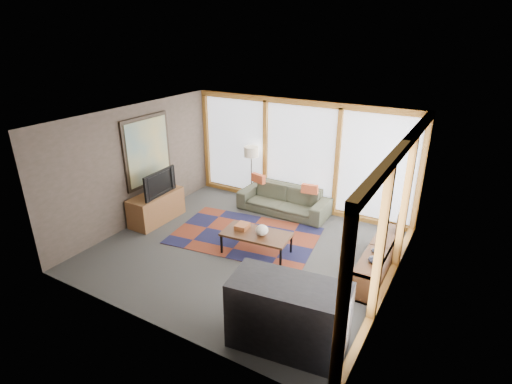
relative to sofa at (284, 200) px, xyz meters
The scene contains 17 objects.
ground 1.98m from the sofa, 85.76° to the right, with size 5.50×5.50×0.00m, color #30302E.
room_envelope 1.96m from the sofa, 65.29° to the right, with size 5.52×5.02×2.62m.
rug 1.50m from the sofa, 96.93° to the right, with size 2.96×1.90×0.01m, color maroon.
sofa is the anchor object (origin of this frame).
pillow_left 0.81m from the sofa, behind, with size 0.38×0.11×0.21m, color #BB4D2A.
pillow_right 0.76m from the sofa, ahead, with size 0.37×0.11×0.20m, color #BB4D2A.
floor_lamp 1.10m from the sofa, 168.42° to the left, with size 0.35×0.35×1.41m, color black, non-canonical shape.
coffee_table 1.98m from the sofa, 78.95° to the right, with size 1.30×0.65×0.43m, color #36160E, non-canonical shape.
book_stack 1.91m from the sofa, 88.77° to the right, with size 0.22×0.28×0.09m, color #954F27.
vase 2.02m from the sofa, 75.49° to the right, with size 0.24×0.24×0.21m, color beige.
bookshelf 2.93m from the sofa, 28.57° to the right, with size 0.38×2.07×0.52m, color #36160E, non-canonical shape.
bowl_a 3.29m from the sofa, 36.86° to the right, with size 0.21×0.21×0.10m, color black.
bowl_b 3.05m from the sofa, 32.78° to the right, with size 0.15×0.15×0.07m, color black.
shelf_picture 2.83m from the sofa, 14.39° to the right, with size 0.04×0.29×0.38m, color black.
tv_console 2.93m from the sofa, 141.22° to the right, with size 0.55×1.31×0.65m, color brown.
television 2.93m from the sofa, 140.11° to the right, with size 0.98×0.13×0.56m, color black.
bar_counter 4.30m from the sofa, 62.71° to the right, with size 1.58×0.74×1.00m, color black.
Camera 1 is at (3.60, -5.81, 4.08)m, focal length 28.00 mm.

